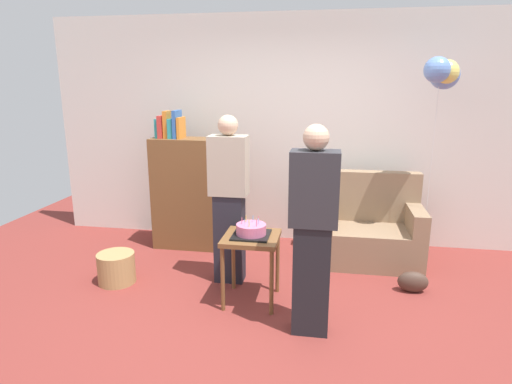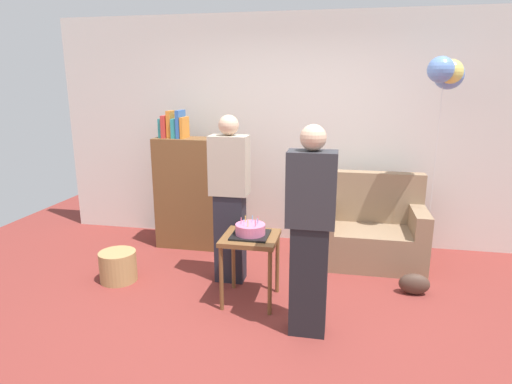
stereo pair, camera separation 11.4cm
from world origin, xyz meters
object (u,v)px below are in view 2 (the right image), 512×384
at_px(birthday_cake, 250,230).
at_px(side_table, 250,246).
at_px(balloon_bunch, 447,72).
at_px(couch, 371,232).
at_px(bookshelf, 191,191).
at_px(handbag, 414,284).
at_px(wicker_basket, 118,266).
at_px(person_holding_cake, 310,232).
at_px(person_blowing_candles, 230,199).

bearing_deg(birthday_cake, side_table, 48.88).
distance_m(birthday_cake, balloon_bunch, 2.42).
distance_m(couch, bookshelf, 2.11).
height_order(birthday_cake, handbag, birthday_cake).
height_order(bookshelf, wicker_basket, bookshelf).
height_order(bookshelf, balloon_bunch, balloon_bunch).
xyz_separation_m(bookshelf, person_holding_cake, (1.53, -1.63, 0.15)).
xyz_separation_m(birthday_cake, wicker_basket, (-1.37, 0.14, -0.52)).
bearing_deg(person_blowing_candles, side_table, -56.45).
distance_m(side_table, wicker_basket, 1.43).
distance_m(person_blowing_candles, balloon_bunch, 2.41).
bearing_deg(side_table, handbag, 15.96).
height_order(birthday_cake, person_blowing_candles, person_blowing_candles).
bearing_deg(birthday_cake, handbag, 15.96).
bearing_deg(couch, wicker_basket, -158.17).
bearing_deg(person_blowing_candles, bookshelf, 127.24).
xyz_separation_m(side_table, person_holding_cake, (0.54, -0.40, 0.31)).
xyz_separation_m(birthday_cake, person_blowing_candles, (-0.29, 0.39, 0.16)).
height_order(couch, birthday_cake, couch).
relative_size(couch, balloon_bunch, 0.51).
relative_size(birthday_cake, wicker_basket, 0.89).
xyz_separation_m(birthday_cake, handbag, (1.47, 0.42, -0.57)).
bearing_deg(side_table, person_blowing_candles, 126.24).
bearing_deg(person_holding_cake, bookshelf, -27.81).
distance_m(couch, birthday_cake, 1.61).
bearing_deg(balloon_bunch, person_blowing_candles, -160.73).
height_order(side_table, wicker_basket, side_table).
bearing_deg(handbag, birthday_cake, -164.04).
height_order(couch, bookshelf, bookshelf).
bearing_deg(handbag, wicker_basket, -174.45).
relative_size(couch, side_table, 1.78).
bearing_deg(bookshelf, couch, -2.42).
bearing_deg(bookshelf, side_table, -51.21).
xyz_separation_m(person_holding_cake, handbag, (0.92, 0.82, -0.73)).
distance_m(bookshelf, person_holding_cake, 2.24).
height_order(birthday_cake, wicker_basket, birthday_cake).
xyz_separation_m(person_blowing_candles, handbag, (1.75, 0.03, -0.73)).
distance_m(bookshelf, handbag, 2.64).
xyz_separation_m(couch, person_holding_cake, (-0.56, -1.54, 0.49)).
bearing_deg(person_holding_cake, wicker_basket, 3.07).
bearing_deg(balloon_bunch, couch, 174.98).
relative_size(bookshelf, wicker_basket, 4.48).
relative_size(wicker_basket, balloon_bunch, 0.17).
bearing_deg(wicker_basket, bookshelf, 70.14).
height_order(birthday_cake, person_holding_cake, person_holding_cake).
distance_m(couch, wicker_basket, 2.67).
bearing_deg(handbag, bookshelf, 161.83).
xyz_separation_m(couch, side_table, (-1.10, -1.13, 0.18)).
bearing_deg(person_blowing_candles, couch, 25.59).
xyz_separation_m(birthday_cake, balloon_bunch, (1.70, 1.08, 1.34)).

